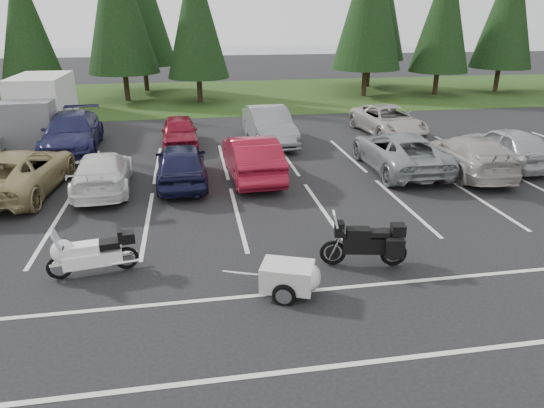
{
  "coord_description": "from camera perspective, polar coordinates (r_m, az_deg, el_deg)",
  "views": [
    {
      "loc": [
        -0.74,
        -12.59,
        5.83
      ],
      "look_at": [
        1.31,
        -0.5,
        0.95
      ],
      "focal_mm": 32.0,
      "sensor_mm": 36.0,
      "label": 1
    }
  ],
  "objects": [
    {
      "name": "conifer_3",
      "position": [
        35.37,
        -27.14,
        18.58
      ],
      "size": [
        3.87,
        3.87,
        9.02
      ],
      "color": "#332316",
      "rests_on": "ground"
    },
    {
      "name": "cargo_trailer",
      "position": [
        10.73,
        1.82,
        -8.83
      ],
      "size": [
        1.85,
        1.44,
        0.75
      ],
      "primitive_type": null,
      "rotation": [
        0.0,
        0.0,
        -0.37
      ],
      "color": "silver",
      "rests_on": "ground"
    },
    {
      "name": "car_near_4",
      "position": [
        17.76,
        -10.63,
        4.72
      ],
      "size": [
        1.86,
        4.45,
        1.5
      ],
      "primitive_type": "imported",
      "rotation": [
        0.0,
        0.0,
        3.16
      ],
      "color": "#151736",
      "rests_on": "ground"
    },
    {
      "name": "conifer_4",
      "position": [
        35.76,
        -17.76,
        21.89
      ],
      "size": [
        4.8,
        4.8,
        11.17
      ],
      "color": "#332316",
      "rests_on": "ground"
    },
    {
      "name": "grass_strip",
      "position": [
        37.06,
        -8.54,
        12.43
      ],
      "size": [
        80.0,
        16.0,
        0.01
      ],
      "primitive_type": "cube",
      "color": "#1D3510",
      "rests_on": "ground"
    },
    {
      "name": "conifer_5",
      "position": [
        34.2,
        -8.97,
        21.13
      ],
      "size": [
        4.14,
        4.14,
        9.63
      ],
      "color": "#332316",
      "rests_on": "ground"
    },
    {
      "name": "car_near_7",
      "position": [
        20.12,
        22.13,
        5.41
      ],
      "size": [
        2.52,
        5.21,
        1.46
      ],
      "primitive_type": "imported",
      "rotation": [
        0.0,
        0.0,
        3.04
      ],
      "color": "#AAA39C",
      "rests_on": "ground"
    },
    {
      "name": "ground",
      "position": [
        13.9,
        -5.67,
        -3.2
      ],
      "size": [
        120.0,
        120.0,
        0.0
      ],
      "primitive_type": "plane",
      "color": "black",
      "rests_on": "ground"
    },
    {
      "name": "car_far_3",
      "position": [
        23.08,
        -0.34,
        9.21
      ],
      "size": [
        2.03,
        5.15,
        1.67
      ],
      "primitive_type": "imported",
      "rotation": [
        0.0,
        0.0,
        0.05
      ],
      "color": "gray",
      "rests_on": "ground"
    },
    {
      "name": "car_near_8",
      "position": [
        21.83,
        25.87,
        6.15
      ],
      "size": [
        1.99,
        4.64,
        1.56
      ],
      "primitive_type": "imported",
      "rotation": [
        0.0,
        0.0,
        3.18
      ],
      "color": "#A6A7AB",
      "rests_on": "ground"
    },
    {
      "name": "car_near_5",
      "position": [
        18.11,
        -2.4,
        5.57
      ],
      "size": [
        1.92,
        4.92,
        1.6
      ],
      "primitive_type": "imported",
      "rotation": [
        0.0,
        0.0,
        3.19
      ],
      "color": "maroon",
      "rests_on": "ground"
    },
    {
      "name": "box_truck",
      "position": [
        26.49,
        -25.78,
        10.08
      ],
      "size": [
        2.4,
        5.6,
        2.9
      ],
      "primitive_type": null,
      "color": "silver",
      "rests_on": "ground"
    },
    {
      "name": "car_near_3",
      "position": [
        17.82,
        -19.31,
        3.62
      ],
      "size": [
        2.11,
        4.67,
        1.33
      ],
      "primitive_type": "imported",
      "rotation": [
        0.0,
        0.0,
        3.2
      ],
      "color": "white",
      "rests_on": "ground"
    },
    {
      "name": "conifer_7",
      "position": [
        38.93,
        19.63,
        20.52
      ],
      "size": [
        4.27,
        4.27,
        9.94
      ],
      "color": "#332316",
      "rests_on": "ground"
    },
    {
      "name": "car_far_1",
      "position": [
        23.58,
        -22.46,
        7.79
      ],
      "size": [
        2.59,
        5.72,
        1.63
      ],
      "primitive_type": "imported",
      "rotation": [
        0.0,
        0.0,
        0.06
      ],
      "color": "#1C1E48",
      "rests_on": "ground"
    },
    {
      "name": "car_far_4",
      "position": [
        25.45,
        13.51,
        9.53
      ],
      "size": [
        2.79,
        5.33,
        1.43
      ],
      "primitive_type": "imported",
      "rotation": [
        0.0,
        0.0,
        0.08
      ],
      "color": "#AFA7A1",
      "rests_on": "ground"
    },
    {
      "name": "car_near_6",
      "position": [
        19.67,
        14.71,
        6.03
      ],
      "size": [
        2.59,
        5.45,
        1.5
      ],
      "primitive_type": "imported",
      "rotation": [
        0.0,
        0.0,
        3.12
      ],
      "color": "gray",
      "rests_on": "ground"
    },
    {
      "name": "stall_markings",
      "position": [
        15.73,
        -6.22,
        -0.16
      ],
      "size": [
        32.0,
        16.0,
        0.01
      ],
      "primitive_type": "cube",
      "color": "silver",
      "rests_on": "ground"
    },
    {
      "name": "car_near_2",
      "position": [
        18.64,
        -27.63,
        3.39
      ],
      "size": [
        3.01,
        5.65,
        1.51
      ],
      "primitive_type": "imported",
      "rotation": [
        0.0,
        0.0,
        3.05
      ],
      "color": "#9F8E5C",
      "rests_on": "ground"
    },
    {
      "name": "lake_water",
      "position": [
        68.01,
        -5.81,
        16.68
      ],
      "size": [
        70.0,
        50.0,
        0.02
      ],
      "primitive_type": "cube",
      "color": "slate",
      "rests_on": "ground"
    },
    {
      "name": "car_far_2",
      "position": [
        22.99,
        -10.82,
        8.38
      ],
      "size": [
        1.73,
        4.03,
        1.36
      ],
      "primitive_type": "imported",
      "rotation": [
        0.0,
        0.0,
        0.03
      ],
      "color": "maroon",
      "rests_on": "ground"
    },
    {
      "name": "conifer_8",
      "position": [
        42.45,
        26.1,
        20.13
      ],
      "size": [
        4.53,
        4.53,
        10.56
      ],
      "color": "#332316",
      "rests_on": "ground"
    },
    {
      "name": "adventure_motorcycle",
      "position": [
        11.95,
        10.8,
        -4.05
      ],
      "size": [
        2.46,
        1.25,
        1.43
      ],
      "primitive_type": null,
      "rotation": [
        0.0,
        0.0,
        -0.19
      ],
      "color": "black",
      "rests_on": "ground"
    },
    {
      "name": "touring_motorcycle",
      "position": [
        12.15,
        -20.45,
        -5.07
      ],
      "size": [
        2.38,
        1.07,
        1.27
      ],
      "primitive_type": null,
      "rotation": [
        0.0,
        0.0,
        0.16
      ],
      "color": "white",
      "rests_on": "ground"
    }
  ]
}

